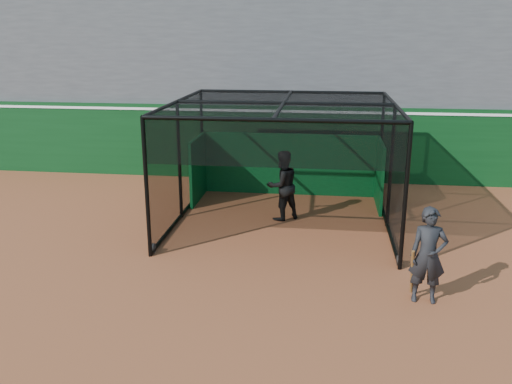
# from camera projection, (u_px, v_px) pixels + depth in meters

# --- Properties ---
(ground) EXTENTS (120.00, 120.00, 0.00)m
(ground) POSITION_uv_depth(u_px,v_px,m) (211.00, 287.00, 10.73)
(ground) COLOR brown
(ground) RESTS_ON ground
(outfield_wall) EXTENTS (50.00, 0.50, 2.50)m
(outfield_wall) POSITION_uv_depth(u_px,v_px,m) (262.00, 141.00, 18.45)
(outfield_wall) COLOR #093513
(outfield_wall) RESTS_ON ground
(grandstand) EXTENTS (50.00, 7.85, 8.95)m
(grandstand) POSITION_uv_depth(u_px,v_px,m) (273.00, 42.00, 21.14)
(grandstand) COLOR #4C4C4F
(grandstand) RESTS_ON ground
(batting_cage) EXTENTS (5.58, 5.51, 3.14)m
(batting_cage) POSITION_uv_depth(u_px,v_px,m) (283.00, 164.00, 14.02)
(batting_cage) COLOR black
(batting_cage) RESTS_ON ground
(batter) EXTENTS (1.16, 1.12, 1.88)m
(batter) POSITION_uv_depth(u_px,v_px,m) (282.00, 185.00, 14.38)
(batter) COLOR black
(batter) RESTS_ON ground
(on_deck_player) EXTENTS (0.69, 0.47, 1.83)m
(on_deck_player) POSITION_uv_depth(u_px,v_px,m) (428.00, 256.00, 9.92)
(on_deck_player) COLOR black
(on_deck_player) RESTS_ON ground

